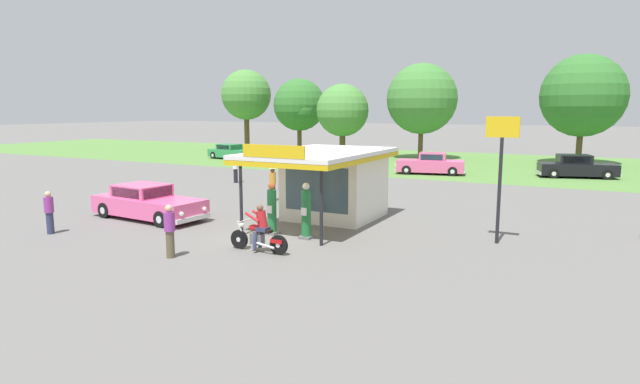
% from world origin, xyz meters
% --- Properties ---
extents(ground_plane, '(300.00, 300.00, 0.00)m').
position_xyz_m(ground_plane, '(0.00, 0.00, 0.00)').
color(ground_plane, slate).
extents(grass_verge_strip, '(120.00, 24.00, 0.01)m').
position_xyz_m(grass_verge_strip, '(0.00, 30.00, 0.00)').
color(grass_verge_strip, '#56843D').
rests_on(grass_verge_strip, ground).
extents(service_station_kiosk, '(4.22, 6.90, 3.42)m').
position_xyz_m(service_station_kiosk, '(0.74, 3.84, 1.72)').
color(service_station_kiosk, silver).
rests_on(service_station_kiosk, ground).
extents(gas_pump_nearside, '(0.44, 0.44, 1.95)m').
position_xyz_m(gas_pump_nearside, '(0.01, 0.31, 0.89)').
color(gas_pump_nearside, slate).
rests_on(gas_pump_nearside, ground).
extents(gas_pump_offside, '(0.44, 0.44, 2.04)m').
position_xyz_m(gas_pump_offside, '(1.47, 0.31, 0.93)').
color(gas_pump_offside, slate).
rests_on(gas_pump_offside, ground).
extents(motorcycle_with_rider, '(2.21, 0.70, 1.58)m').
position_xyz_m(motorcycle_with_rider, '(0.98, -1.96, 0.65)').
color(motorcycle_with_rider, black).
rests_on(motorcycle_with_rider, ground).
extents(featured_classic_sedan, '(5.50, 2.36, 1.45)m').
position_xyz_m(featured_classic_sedan, '(-6.25, 0.29, 0.66)').
color(featured_classic_sedan, '#E55993').
rests_on(featured_classic_sedan, ground).
extents(parked_car_back_row_right, '(5.10, 2.57, 1.40)m').
position_xyz_m(parked_car_back_row_right, '(-19.75, 24.06, 0.64)').
color(parked_car_back_row_right, '#2D844C').
rests_on(parked_car_back_row_right, ground).
extents(parked_car_back_row_centre, '(5.36, 3.09, 1.57)m').
position_xyz_m(parked_car_back_row_centre, '(9.50, 23.95, 0.71)').
color(parked_car_back_row_centre, black).
rests_on(parked_car_back_row_centre, ground).
extents(parked_car_back_row_left, '(5.62, 3.34, 1.42)m').
position_xyz_m(parked_car_back_row_left, '(-9.41, 22.27, 0.66)').
color(parked_car_back_row_left, '#B7B7BC').
rests_on(parked_car_back_row_left, ground).
extents(parked_car_back_row_far_left, '(5.15, 2.81, 1.55)m').
position_xyz_m(parked_car_back_row_far_left, '(0.09, 21.32, 0.70)').
color(parked_car_back_row_far_left, '#E55993').
rests_on(parked_car_back_row_far_left, ground).
extents(bystander_strolling_foreground, '(0.34, 0.34, 1.73)m').
position_xyz_m(bystander_strolling_foreground, '(-9.63, 11.09, 0.92)').
color(bystander_strolling_foreground, black).
rests_on(bystander_strolling_foreground, ground).
extents(bystander_standing_back_lot, '(0.37, 0.37, 1.69)m').
position_xyz_m(bystander_standing_back_lot, '(-3.89, 6.46, 0.91)').
color(bystander_standing_back_lot, black).
rests_on(bystander_standing_back_lot, ground).
extents(bystander_leaning_by_kiosk, '(0.34, 0.34, 1.61)m').
position_xyz_m(bystander_leaning_by_kiosk, '(-7.40, -3.47, 0.85)').
color(bystander_leaning_by_kiosk, '#2D3351').
rests_on(bystander_leaning_by_kiosk, ground).
extents(bystander_chatting_near_pumps, '(0.34, 0.34, 1.69)m').
position_xyz_m(bystander_chatting_near_pumps, '(-1.12, -3.83, 0.89)').
color(bystander_chatting_near_pumps, brown).
rests_on(bystander_chatting_near_pumps, ground).
extents(tree_oak_right, '(6.83, 6.83, 9.16)m').
position_xyz_m(tree_oak_right, '(9.30, 33.64, 5.65)').
color(tree_oak_right, brown).
rests_on(tree_oak_right, ground).
extents(tree_oak_far_right, '(5.77, 5.77, 9.18)m').
position_xyz_m(tree_oak_far_right, '(-26.01, 35.40, 6.15)').
color(tree_oak_far_right, brown).
rests_on(tree_oak_far_right, ground).
extents(tree_oak_far_left, '(6.51, 6.51, 8.84)m').
position_xyz_m(tree_oak_far_left, '(-3.90, 32.30, 5.46)').
color(tree_oak_far_left, brown).
rests_on(tree_oak_far_left, ground).
extents(tree_oak_left, '(5.70, 5.70, 7.96)m').
position_xyz_m(tree_oak_left, '(-18.54, 34.99, 5.01)').
color(tree_oak_left, brown).
rests_on(tree_oak_left, ground).
extents(tree_oak_centre, '(5.08, 5.08, 7.08)m').
position_xyz_m(tree_oak_centre, '(-11.48, 30.99, 4.51)').
color(tree_oak_centre, brown).
rests_on(tree_oak_centre, ground).
extents(roadside_pole_sign, '(1.10, 0.12, 4.38)m').
position_xyz_m(roadside_pole_sign, '(7.69, 2.79, 3.02)').
color(roadside_pole_sign, black).
rests_on(roadside_pole_sign, ground).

